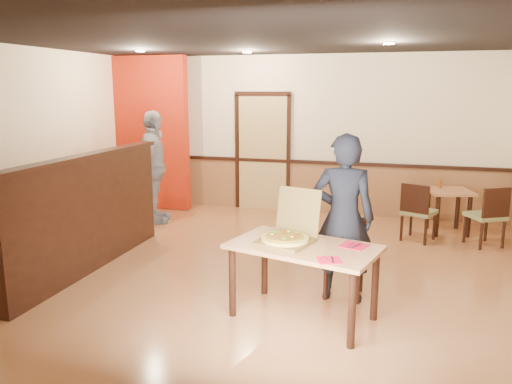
{
  "coord_description": "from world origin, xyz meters",
  "views": [
    {
      "loc": [
        1.6,
        -5.33,
        2.22
      ],
      "look_at": [
        0.07,
        0.0,
        1.06
      ],
      "focal_mm": 35.0,
      "sensor_mm": 36.0,
      "label": 1
    }
  ],
  "objects_px": {
    "pizza_box": "(287,236)",
    "condiment": "(440,184)",
    "main_table": "(304,256)",
    "passerby": "(154,167)",
    "diner_chair": "(345,253)",
    "side_chair_right": "(489,214)",
    "diner": "(343,218)",
    "side_table": "(449,201)",
    "side_chair_left": "(417,210)"
  },
  "relations": [
    {
      "from": "diner",
      "to": "passerby",
      "type": "bearing_deg",
      "value": -36.4
    },
    {
      "from": "main_table",
      "to": "passerby",
      "type": "relative_size",
      "value": 0.83
    },
    {
      "from": "diner",
      "to": "pizza_box",
      "type": "distance_m",
      "value": 0.72
    },
    {
      "from": "side_chair_left",
      "to": "passerby",
      "type": "height_order",
      "value": "passerby"
    },
    {
      "from": "side_table",
      "to": "condiment",
      "type": "xyz_separation_m",
      "value": [
        -0.13,
        0.13,
        0.24
      ]
    },
    {
      "from": "diner_chair",
      "to": "side_table",
      "type": "bearing_deg",
      "value": 66.69
    },
    {
      "from": "pizza_box",
      "to": "condiment",
      "type": "relative_size",
      "value": 4.83
    },
    {
      "from": "condiment",
      "to": "pizza_box",
      "type": "bearing_deg",
      "value": -114.44
    },
    {
      "from": "side_chair_right",
      "to": "diner",
      "type": "height_order",
      "value": "diner"
    },
    {
      "from": "passerby",
      "to": "pizza_box",
      "type": "height_order",
      "value": "passerby"
    },
    {
      "from": "diner_chair",
      "to": "condiment",
      "type": "bearing_deg",
      "value": 69.86
    },
    {
      "from": "passerby",
      "to": "pizza_box",
      "type": "distance_m",
      "value": 4.04
    },
    {
      "from": "main_table",
      "to": "side_chair_right",
      "type": "height_order",
      "value": "side_chair_right"
    },
    {
      "from": "side_table",
      "to": "diner",
      "type": "bearing_deg",
      "value": -113.68
    },
    {
      "from": "main_table",
      "to": "passerby",
      "type": "bearing_deg",
      "value": 151.76
    },
    {
      "from": "main_table",
      "to": "condiment",
      "type": "xyz_separation_m",
      "value": [
        1.48,
        3.67,
        0.11
      ]
    },
    {
      "from": "main_table",
      "to": "side_table",
      "type": "height_order",
      "value": "main_table"
    },
    {
      "from": "side_chair_right",
      "to": "passerby",
      "type": "height_order",
      "value": "passerby"
    },
    {
      "from": "main_table",
      "to": "passerby",
      "type": "distance_m",
      "value": 4.21
    },
    {
      "from": "side_chair_right",
      "to": "diner",
      "type": "distance_m",
      "value": 2.99
    },
    {
      "from": "side_chair_left",
      "to": "diner",
      "type": "relative_size",
      "value": 0.49
    },
    {
      "from": "side_table",
      "to": "condiment",
      "type": "relative_size",
      "value": 5.6
    },
    {
      "from": "side_chair_left",
      "to": "main_table",
      "type": "bearing_deg",
      "value": 91.43
    },
    {
      "from": "side_table",
      "to": "passerby",
      "type": "xyz_separation_m",
      "value": [
        -4.68,
        -0.68,
        0.42
      ]
    },
    {
      "from": "main_table",
      "to": "diner_chair",
      "type": "xyz_separation_m",
      "value": [
        0.33,
        0.71,
        -0.18
      ]
    },
    {
      "from": "diner_chair",
      "to": "condiment",
      "type": "relative_size",
      "value": 6.16
    },
    {
      "from": "diner_chair",
      "to": "passerby",
      "type": "xyz_separation_m",
      "value": [
        -3.4,
        2.16,
        0.47
      ]
    },
    {
      "from": "side_chair_left",
      "to": "pizza_box",
      "type": "xyz_separation_m",
      "value": [
        -1.31,
        -2.89,
        0.33
      ]
    },
    {
      "from": "side_chair_right",
      "to": "side_chair_left",
      "type": "bearing_deg",
      "value": -29.42
    },
    {
      "from": "side_chair_right",
      "to": "passerby",
      "type": "relative_size",
      "value": 0.47
    },
    {
      "from": "side_chair_right",
      "to": "side_table",
      "type": "bearing_deg",
      "value": -81.11
    },
    {
      "from": "side_table",
      "to": "diner",
      "type": "distance_m",
      "value": 3.27
    },
    {
      "from": "diner",
      "to": "diner_chair",
      "type": "bearing_deg",
      "value": -100.95
    },
    {
      "from": "side_chair_left",
      "to": "pizza_box",
      "type": "distance_m",
      "value": 3.19
    },
    {
      "from": "side_table",
      "to": "side_chair_right",
      "type": "bearing_deg",
      "value": -51.53
    },
    {
      "from": "side_chair_right",
      "to": "pizza_box",
      "type": "distance_m",
      "value": 3.69
    },
    {
      "from": "diner_chair",
      "to": "condiment",
      "type": "distance_m",
      "value": 3.19
    },
    {
      "from": "side_chair_left",
      "to": "passerby",
      "type": "relative_size",
      "value": 0.47
    },
    {
      "from": "diner",
      "to": "condiment",
      "type": "relative_size",
      "value": 12.98
    },
    {
      "from": "main_table",
      "to": "condiment",
      "type": "height_order",
      "value": "condiment"
    },
    {
      "from": "pizza_box",
      "to": "condiment",
      "type": "xyz_separation_m",
      "value": [
        1.65,
        3.63,
        -0.06
      ]
    },
    {
      "from": "side_chair_right",
      "to": "condiment",
      "type": "height_order",
      "value": "side_chair_right"
    },
    {
      "from": "diner_chair",
      "to": "side_table",
      "type": "xyz_separation_m",
      "value": [
        1.28,
        2.83,
        0.05
      ]
    },
    {
      "from": "diner_chair",
      "to": "side_chair_left",
      "type": "bearing_deg",
      "value": 71.08
    },
    {
      "from": "main_table",
      "to": "side_chair_left",
      "type": "bearing_deg",
      "value": 83.67
    },
    {
      "from": "side_chair_right",
      "to": "diner",
      "type": "relative_size",
      "value": 0.5
    },
    {
      "from": "diner_chair",
      "to": "side_chair_right",
      "type": "bearing_deg",
      "value": 52.63
    },
    {
      "from": "side_table",
      "to": "passerby",
      "type": "height_order",
      "value": "passerby"
    },
    {
      "from": "side_chair_right",
      "to": "pizza_box",
      "type": "height_order",
      "value": "pizza_box"
    },
    {
      "from": "side_table",
      "to": "passerby",
      "type": "bearing_deg",
      "value": -171.76
    }
  ]
}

